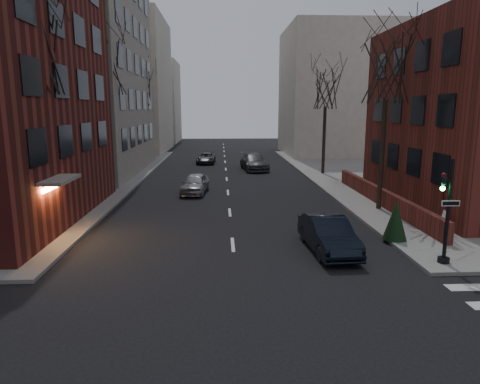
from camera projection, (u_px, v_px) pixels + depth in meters
name	position (u px, v px, depth m)	size (l,w,h in m)	color
building_left_tan	(29.00, 14.00, 37.11)	(18.00, 18.00, 28.00)	#A19585
low_wall_right	(381.00, 197.00, 26.16)	(0.35, 16.00, 1.00)	maroon
building_distant_la	(115.00, 86.00, 58.75)	(14.00, 16.00, 18.00)	beige
building_distant_ra	(340.00, 92.00, 55.38)	(14.00, 14.00, 16.00)	beige
building_distant_lb	(150.00, 102.00, 75.88)	(10.00, 12.00, 14.00)	beige
traffic_signal	(446.00, 218.00, 16.05)	(0.76, 0.44, 4.00)	black
tree_left_a	(33.00, 51.00, 18.94)	(4.18, 4.18, 10.26)	#2D231C
tree_left_b	(104.00, 66.00, 30.61)	(4.40, 4.40, 10.80)	#2D231C
tree_left_c	(140.00, 88.00, 44.51)	(3.96, 3.96, 9.72)	#2D231C
tree_right_a	(387.00, 70.00, 23.73)	(3.96, 3.96, 9.72)	#2D231C
tree_right_b	(326.00, 89.00, 37.54)	(3.74, 3.74, 9.18)	#2D231C
streetlamp_near	(101.00, 135.00, 27.62)	(0.36, 0.36, 6.28)	black
streetlamp_far	(151.00, 124.00, 47.23)	(0.36, 0.36, 6.28)	black
parked_sedan	(328.00, 234.00, 17.99)	(1.57, 4.50, 1.48)	black
car_lane_silver	(195.00, 184.00, 30.37)	(1.65, 4.11, 1.40)	#A4A4A9
car_lane_gray	(254.00, 162.00, 41.91)	(2.22, 5.45, 1.58)	#404145
car_lane_far	(206.00, 158.00, 46.89)	(1.92, 4.17, 1.16)	#3C3C41
sandwich_board	(447.00, 220.00, 20.85)	(0.40, 0.57, 0.91)	white
evergreen_shrub	(396.00, 220.00, 19.12)	(1.06, 1.06, 1.76)	black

